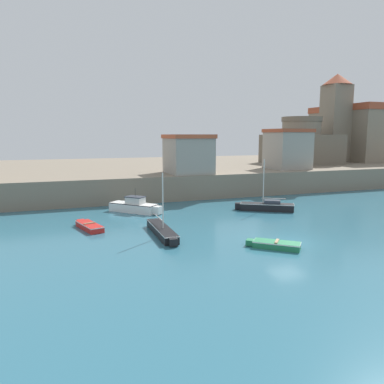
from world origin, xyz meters
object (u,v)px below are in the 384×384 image
at_px(dinghy_green_1, 275,244).
at_px(dinghy_red_4, 89,226).
at_px(motorboat_white_0, 135,206).
at_px(fortress, 301,146).
at_px(harbor_shed_near_wharf, 287,149).
at_px(sailboat_black_2, 266,206).
at_px(harbor_shed_mid_row, 188,154).
at_px(sailboat_black_3, 162,230).
at_px(church, 353,131).
at_px(lighthouse, 333,132).

xyz_separation_m(dinghy_green_1, dinghy_red_4, (-11.93, 10.10, 0.01)).
height_order(motorboat_white_0, dinghy_red_4, motorboat_white_0).
distance_m(dinghy_green_1, dinghy_red_4, 15.63).
relative_size(fortress, harbor_shed_near_wharf, 1.81).
bearing_deg(sailboat_black_2, harbor_shed_near_wharf, 49.43).
distance_m(dinghy_green_1, harbor_shed_mid_row, 24.35).
bearing_deg(fortress, motorboat_white_0, -152.23).
height_order(sailboat_black_3, church, church).
distance_m(sailboat_black_2, harbor_shed_near_wharf, 18.38).
relative_size(sailboat_black_2, sailboat_black_3, 0.83).
xyz_separation_m(lighthouse, harbor_shed_mid_row, (-32.00, -10.85, -3.03)).
relative_size(dinghy_green_1, fortress, 0.33).
height_order(dinghy_red_4, harbor_shed_mid_row, harbor_shed_mid_row).
height_order(dinghy_red_4, harbor_shed_near_wharf, harbor_shed_near_wharf).
distance_m(church, lighthouse, 7.45).
relative_size(sailboat_black_3, harbor_shed_near_wharf, 1.19).
bearing_deg(sailboat_black_3, church, 33.24).
xyz_separation_m(dinghy_red_4, fortress, (37.72, 22.87, 5.85)).
bearing_deg(sailboat_black_3, harbor_shed_mid_row, 64.55).
xyz_separation_m(motorboat_white_0, harbor_shed_near_wharf, (24.64, 9.37, 5.34)).
bearing_deg(harbor_shed_mid_row, fortress, 21.13).
xyz_separation_m(sailboat_black_3, church, (47.36, 31.04, 8.43)).
relative_size(sailboat_black_2, church, 0.34).
distance_m(motorboat_white_0, harbor_shed_near_wharf, 26.89).
bearing_deg(dinghy_red_4, lighthouse, 28.14).
distance_m(motorboat_white_0, fortress, 37.29).
bearing_deg(dinghy_red_4, dinghy_green_1, -40.26).
bearing_deg(dinghy_green_1, sailboat_black_3, 137.26).
height_order(dinghy_green_1, church, church).
bearing_deg(fortress, dinghy_red_4, -148.77).
xyz_separation_m(dinghy_green_1, fortress, (25.79, 32.98, 5.86)).
relative_size(motorboat_white_0, lighthouse, 0.45).
relative_size(sailboat_black_3, dinghy_red_4, 1.59).
bearing_deg(lighthouse, harbor_shed_near_wharf, -149.59).
distance_m(fortress, harbor_shed_near_wharf, 11.19).
bearing_deg(dinghy_red_4, harbor_shed_near_wharf, 26.87).
bearing_deg(motorboat_white_0, dinghy_red_4, -131.78).
xyz_separation_m(church, harbor_shed_mid_row, (-38.98, -13.43, -3.26)).
xyz_separation_m(sailboat_black_3, fortress, (32.38, 26.89, 5.75)).
xyz_separation_m(motorboat_white_0, sailboat_black_3, (0.25, -9.70, -0.25)).
xyz_separation_m(sailboat_black_3, harbor_shed_mid_row, (8.38, 17.61, 5.17)).
relative_size(motorboat_white_0, harbor_shed_near_wharf, 0.88).
distance_m(motorboat_white_0, dinghy_green_1, 17.22).
relative_size(church, harbor_shed_mid_row, 2.60).
bearing_deg(harbor_shed_mid_row, lighthouse, 18.73).
relative_size(sailboat_black_3, church, 0.41).
bearing_deg(motorboat_white_0, harbor_shed_mid_row, 42.49).
bearing_deg(sailboat_black_3, dinghy_red_4, 143.07).
distance_m(sailboat_black_3, harbor_shed_near_wharf, 31.45).
height_order(motorboat_white_0, sailboat_black_2, sailboat_black_2).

